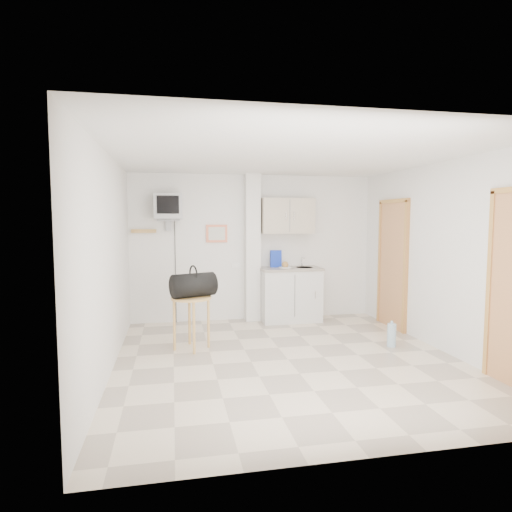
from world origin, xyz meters
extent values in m
plane|color=beige|center=(0.00, 0.00, 0.00)|extent=(4.50, 4.50, 0.00)
cube|color=white|center=(0.00, 2.25, 1.25)|extent=(4.20, 0.04, 2.50)
cube|color=white|center=(0.00, -2.25, 1.25)|extent=(4.20, 0.04, 2.50)
cube|color=white|center=(-2.10, 0.00, 1.25)|extent=(0.04, 4.50, 2.50)
cube|color=white|center=(2.10, 0.00, 1.25)|extent=(0.04, 4.50, 2.50)
cube|color=white|center=(0.00, 0.00, 2.50)|extent=(4.20, 4.50, 0.04)
cube|color=white|center=(-0.05, 2.14, 1.25)|extent=(0.25, 0.22, 2.50)
cube|color=#F17A57|center=(-0.65, 2.23, 1.50)|extent=(0.36, 0.03, 0.30)
cube|color=silver|center=(-0.65, 2.22, 1.50)|extent=(0.28, 0.01, 0.22)
cube|color=tan|center=(-1.85, 2.22, 1.55)|extent=(0.40, 0.05, 0.06)
cube|color=white|center=(-0.32, 2.24, 0.95)|extent=(0.15, 0.02, 0.08)
cylinder|color=tan|center=(-2.00, 2.16, 1.54)|extent=(0.02, 0.08, 0.02)
cylinder|color=tan|center=(-1.70, 2.16, 1.54)|extent=(0.02, 0.08, 0.02)
cube|color=#AA7B3A|center=(2.08, 1.25, 1.00)|extent=(0.04, 0.75, 2.00)
cube|color=brown|center=(2.07, 1.25, 1.00)|extent=(0.06, 0.87, 2.06)
cube|color=silver|center=(0.58, 1.98, 0.44)|extent=(1.00, 0.55, 0.88)
cube|color=gray|center=(0.58, 1.98, 0.90)|extent=(1.03, 0.58, 0.04)
cylinder|color=#B7B7BA|center=(0.83, 1.98, 0.90)|extent=(0.30, 0.30, 0.05)
cylinder|color=#B7B7BA|center=(0.83, 2.12, 1.00)|extent=(0.02, 0.02, 0.16)
cylinder|color=#B7B7BA|center=(0.83, 2.06, 1.07)|extent=(0.02, 0.13, 0.02)
cube|color=#C0B09A|center=(0.55, 2.09, 1.80)|extent=(0.90, 0.32, 0.60)
cube|color=#1430B3|center=(0.35, 2.09, 1.06)|extent=(0.19, 0.07, 0.29)
cylinder|color=white|center=(0.48, 1.96, 0.93)|extent=(0.22, 0.22, 0.01)
sphere|color=tan|center=(0.48, 1.96, 0.97)|extent=(0.11, 0.11, 0.11)
cube|color=slate|center=(-1.45, 2.09, 1.73)|extent=(0.36, 0.32, 0.02)
cube|color=slate|center=(-1.45, 2.22, 1.65)|extent=(0.10, 0.06, 0.20)
cube|color=#9F9FA1|center=(-1.45, 2.02, 1.95)|extent=(0.44, 0.42, 0.40)
cube|color=black|center=(-1.45, 1.80, 1.97)|extent=(0.34, 0.02, 0.28)
cylinder|color=black|center=(-1.35, 2.23, 0.86)|extent=(0.01, 0.01, 1.73)
cylinder|color=tan|center=(-1.16, 0.67, 0.70)|extent=(0.54, 0.54, 0.03)
cylinder|color=tan|center=(-0.93, 0.69, 0.34)|extent=(0.04, 0.04, 0.68)
cylinder|color=tan|center=(-1.18, 0.90, 0.34)|extent=(0.04, 0.04, 0.68)
cylinder|color=tan|center=(-1.38, 0.65, 0.34)|extent=(0.04, 0.04, 0.68)
cylinder|color=tan|center=(-1.14, 0.45, 0.34)|extent=(0.04, 0.04, 0.68)
cylinder|color=black|center=(-1.13, 0.66, 0.87)|extent=(0.65, 0.51, 0.32)
torus|color=black|center=(-1.13, 0.66, 1.02)|extent=(0.11, 0.23, 0.24)
cylinder|color=#94B5C9|center=(1.54, 0.25, 0.16)|extent=(0.12, 0.12, 0.32)
cylinder|color=#94B5C9|center=(1.54, 0.25, 0.34)|extent=(0.04, 0.04, 0.04)
camera|label=1|loc=(-1.39, -5.02, 1.75)|focal=30.00mm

